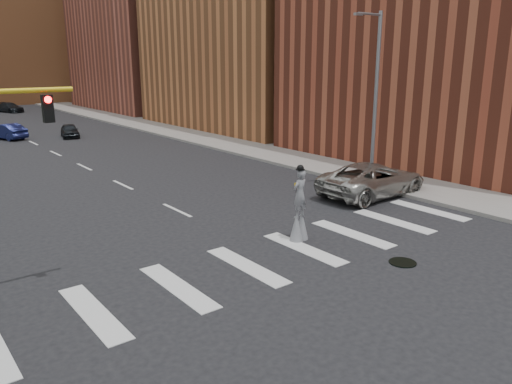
{
  "coord_description": "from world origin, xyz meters",
  "views": [
    {
      "loc": [
        -10.4,
        -11.26,
        6.57
      ],
      "look_at": [
        0.88,
        3.29,
        1.7
      ],
      "focal_mm": 35.0,
      "sensor_mm": 36.0,
      "label": 1
    }
  ],
  "objects": [
    {
      "name": "building_mid",
      "position": [
        22.0,
        30.0,
        12.0
      ],
      "size": [
        16.0,
        22.0,
        24.0
      ],
      "primitive_type": "cube",
      "color": "#B16537",
      "rests_on": "ground"
    },
    {
      "name": "manhole",
      "position": [
        3.0,
        -2.0,
        0.02
      ],
      "size": [
        0.9,
        0.9,
        0.04
      ],
      "primitive_type": "cylinder",
      "color": "black",
      "rests_on": "ground"
    },
    {
      "name": "car_mid",
      "position": [
        -1.19,
        35.51,
        0.67
      ],
      "size": [
        2.74,
        4.3,
        1.34
      ],
      "primitive_type": "imported",
      "rotation": [
        0.0,
        0.0,
        3.5
      ],
      "color": "navy",
      "rests_on": "ground"
    },
    {
      "name": "building_far",
      "position": [
        22.0,
        54.0,
        10.0
      ],
      "size": [
        16.0,
        22.0,
        20.0
      ],
      "primitive_type": "cube",
      "color": "#9B4B39",
      "rests_on": "ground"
    },
    {
      "name": "car_far",
      "position": [
        4.38,
        60.15,
        0.62
      ],
      "size": [
        3.11,
        4.65,
        1.25
      ],
      "primitive_type": "imported",
      "rotation": [
        0.0,
        0.0,
        0.35
      ],
      "color": "black",
      "rests_on": "ground"
    },
    {
      "name": "car_near",
      "position": [
        3.44,
        33.36,
        0.59
      ],
      "size": [
        2.09,
        3.65,
        1.17
      ],
      "primitive_type": "imported",
      "rotation": [
        0.0,
        0.0,
        -0.22
      ],
      "color": "black",
      "rests_on": "ground"
    },
    {
      "name": "ground_plane",
      "position": [
        0.0,
        0.0,
        0.0
      ],
      "size": [
        160.0,
        160.0,
        0.0
      ],
      "primitive_type": "plane",
      "color": "black",
      "rests_on": "ground"
    },
    {
      "name": "sidewalk_right",
      "position": [
        12.5,
        25.0,
        0.09
      ],
      "size": [
        5.0,
        90.0,
        0.18
      ],
      "primitive_type": "cube",
      "color": "gray",
      "rests_on": "ground"
    },
    {
      "name": "stilt_performer",
      "position": [
        1.77,
        1.79,
        1.16
      ],
      "size": [
        0.84,
        0.57,
        2.9
      ],
      "rotation": [
        0.0,
        0.0,
        3.31
      ],
      "color": "#301E13",
      "rests_on": "ground"
    },
    {
      "name": "suv_crossing",
      "position": [
        9.0,
        4.27,
        0.83
      ],
      "size": [
        6.02,
        2.8,
        1.67
      ],
      "primitive_type": "imported",
      "rotation": [
        0.0,
        0.0,
        1.58
      ],
      "color": "#A9A7A0",
      "rests_on": "ground"
    },
    {
      "name": "streetlight",
      "position": [
        10.9,
        6.0,
        4.9
      ],
      "size": [
        2.05,
        0.2,
        9.0
      ],
      "color": "slate",
      "rests_on": "ground"
    }
  ]
}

